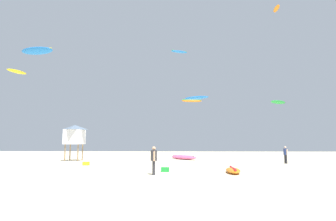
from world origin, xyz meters
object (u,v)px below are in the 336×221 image
at_px(kite_grounded_mid, 184,157).
at_px(kite_aloft_3, 276,9).
at_px(kite_aloft_0, 17,72).
at_px(kite_aloft_6, 278,102).
at_px(lifeguard_tower, 75,134).
at_px(cooler_box, 165,170).
at_px(kite_aloft_1, 192,101).
at_px(person_foreground, 154,158).
at_px(kite_aloft_4, 179,52).
at_px(kite_grounded_near, 233,170).
at_px(gear_bag, 86,164).
at_px(kite_aloft_2, 37,51).
at_px(kite_aloft_7, 196,98).
at_px(person_midground, 285,153).

relative_size(kite_grounded_mid, kite_aloft_3, 1.94).
xyz_separation_m(kite_aloft_0, kite_aloft_6, (40.58, 16.38, -2.14)).
relative_size(lifeguard_tower, cooler_box, 7.41).
bearing_deg(kite_aloft_1, kite_aloft_3, -46.26).
height_order(person_foreground, kite_aloft_3, kite_aloft_3).
xyz_separation_m(person_foreground, kite_aloft_1, (3.74, 36.47, 9.16)).
relative_size(kite_aloft_1, kite_aloft_4, 1.98).
xyz_separation_m(kite_grounded_near, kite_aloft_0, (-26.03, 17.47, 11.63)).
bearing_deg(kite_aloft_1, kite_aloft_4, -95.82).
xyz_separation_m(person_foreground, gear_bag, (-6.97, 7.70, -0.89)).
bearing_deg(kite_grounded_near, kite_aloft_2, 146.88).
height_order(kite_grounded_mid, gear_bag, kite_grounded_mid).
relative_size(kite_grounded_near, kite_grounded_mid, 0.64).
bearing_deg(gear_bag, kite_aloft_7, 62.46).
bearing_deg(kite_grounded_near, lifeguard_tower, 140.60).
height_order(person_midground, kite_aloft_3, kite_aloft_3).
xyz_separation_m(person_midground, kite_aloft_4, (-10.59, 3.82, 11.91)).
xyz_separation_m(lifeguard_tower, cooler_box, (11.36, -12.59, -2.89)).
bearing_deg(kite_aloft_2, kite_aloft_4, -2.15).
distance_m(person_foreground, lifeguard_tower, 18.20).
relative_size(gear_bag, kite_aloft_4, 0.27).
bearing_deg(kite_aloft_4, person_midground, -19.83).
xyz_separation_m(person_foreground, lifeguard_tower, (-10.75, 14.54, 2.01)).
height_order(person_foreground, cooler_box, person_foreground).
bearing_deg(cooler_box, kite_aloft_0, 141.66).
xyz_separation_m(person_midground, kite_aloft_6, (7.66, 24.30, 8.67)).
relative_size(cooler_box, kite_aloft_4, 0.27).
bearing_deg(kite_aloft_1, kite_grounded_mid, -95.49).
distance_m(person_foreground, kite_aloft_7, 30.80).
bearing_deg(person_foreground, kite_grounded_near, 4.39).
height_order(kite_aloft_0, kite_aloft_4, kite_aloft_4).
xyz_separation_m(kite_aloft_0, kite_aloft_4, (22.34, -4.10, 1.10)).
height_order(lifeguard_tower, kite_aloft_1, kite_aloft_1).
distance_m(kite_grounded_near, kite_aloft_6, 38.05).
distance_m(kite_aloft_2, kite_aloft_3, 34.57).
bearing_deg(kite_aloft_6, lifeguard_tower, -145.82).
bearing_deg(kite_aloft_2, cooler_box, -38.64).
xyz_separation_m(kite_aloft_2, kite_aloft_6, (36.07, 19.81, -3.88)).
bearing_deg(person_foreground, person_midground, 31.31).
bearing_deg(gear_bag, kite_aloft_2, 140.24).
distance_m(kite_grounded_near, kite_aloft_1, 36.48).
relative_size(kite_aloft_4, kite_aloft_7, 0.47).
relative_size(person_midground, kite_aloft_4, 0.82).
height_order(person_midground, kite_aloft_0, kite_aloft_0).
distance_m(person_midground, kite_aloft_2, 31.39).
xyz_separation_m(gear_bag, kite_aloft_3, (23.15, 15.76, 22.12)).
height_order(kite_grounded_near, kite_aloft_3, kite_aloft_3).
bearing_deg(kite_grounded_mid, kite_aloft_0, 178.23).
height_order(kite_grounded_mid, kite_aloft_0, kite_aloft_0).
xyz_separation_m(kite_grounded_mid, kite_aloft_0, (-22.79, 0.71, 11.52)).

